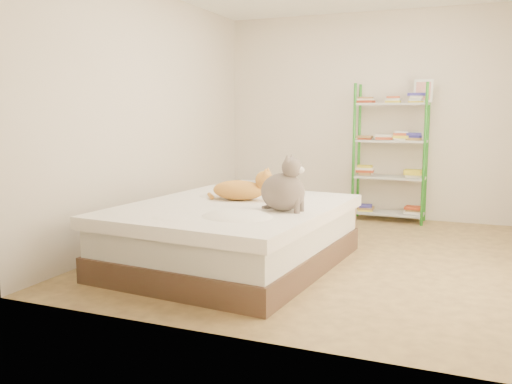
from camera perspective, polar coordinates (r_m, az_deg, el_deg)
The scene contains 7 objects.
room at distance 5.10m, azimuth 7.66°, elevation 7.76°, with size 3.81×4.21×2.61m.
bed at distance 4.83m, azimuth -2.44°, elevation -4.50°, with size 1.88×2.27×0.54m.
orange_cat at distance 5.00m, azimuth -1.84°, elevation 0.47°, with size 0.58×0.31×0.23m, color gold, non-canonical shape.
grey_cat at distance 4.44m, azimuth 2.84°, elevation 0.88°, with size 0.33×0.40×0.45m, color #796759, non-canonical shape.
shelf_unit at distance 6.90m, azimuth 14.01°, elevation 4.18°, with size 0.90×0.36×1.74m.
cardboard_box at distance 6.13m, azimuth 7.90°, elevation -2.83°, with size 0.50×0.48×0.38m.
white_bin at distance 7.45m, azimuth -0.67°, elevation -0.42°, with size 0.37×0.32×0.41m.
Camera 1 is at (1.28, -4.93, 1.35)m, focal length 38.00 mm.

